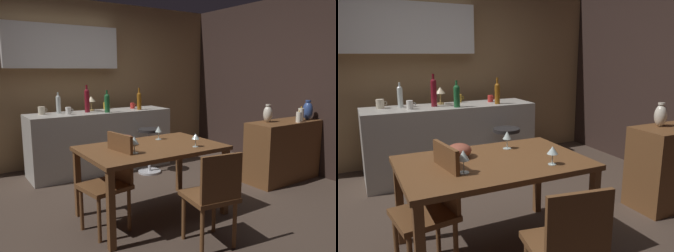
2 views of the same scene
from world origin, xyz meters
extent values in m
plane|color=#47382D|center=(0.00, 0.00, 0.00)|extent=(9.00, 9.00, 0.00)
cube|color=#9E7A51|center=(0.00, 2.10, 1.30)|extent=(5.20, 0.10, 2.60)
cube|color=white|center=(-0.30, 1.98, 1.85)|extent=(1.70, 0.32, 0.64)
cube|color=#33231E|center=(2.55, 0.30, 1.30)|extent=(0.10, 4.40, 2.60)
cube|color=brown|center=(-0.14, -0.39, 0.72)|extent=(1.39, 0.92, 0.04)
cube|color=brown|center=(-0.79, 0.02, 0.35)|extent=(0.06, 0.06, 0.70)
cube|color=brown|center=(0.50, 0.02, 0.35)|extent=(0.06, 0.06, 0.70)
cube|color=brown|center=(-0.79, -0.79, 0.35)|extent=(0.06, 0.06, 0.70)
cube|color=brown|center=(0.50, -0.79, 0.35)|extent=(0.06, 0.06, 0.70)
cube|color=#B2ADA3|center=(0.06, 1.40, 0.45)|extent=(2.10, 0.60, 0.90)
cube|color=brown|center=(1.94, -0.43, 0.41)|extent=(1.10, 0.44, 0.82)
cube|color=brown|center=(-0.69, -0.44, 0.44)|extent=(0.45, 0.45, 0.04)
cube|color=brown|center=(-0.51, -0.41, 0.67)|extent=(0.08, 0.38, 0.48)
cylinder|color=brown|center=(-0.82, -0.62, 0.21)|extent=(0.04, 0.04, 0.42)
cylinder|color=brown|center=(-0.87, -0.30, 0.21)|extent=(0.04, 0.04, 0.42)
cylinder|color=brown|center=(-0.51, -0.57, 0.21)|extent=(0.04, 0.04, 0.42)
cylinder|color=brown|center=(-0.55, -0.25, 0.21)|extent=(0.04, 0.04, 0.42)
cube|color=brown|center=(-0.04, -1.16, 0.43)|extent=(0.46, 0.46, 0.04)
cube|color=brown|center=(-0.07, -1.34, 0.64)|extent=(0.38, 0.09, 0.41)
cylinder|color=brown|center=(-0.18, -0.98, 0.21)|extent=(0.04, 0.04, 0.41)
cylinder|color=brown|center=(0.14, -1.03, 0.21)|extent=(0.04, 0.04, 0.41)
cylinder|color=brown|center=(-0.23, -1.30, 0.21)|extent=(0.04, 0.04, 0.41)
cylinder|color=brown|center=(0.09, -1.35, 0.21)|extent=(0.04, 0.04, 0.41)
cylinder|color=#262323|center=(0.59, 0.88, 0.64)|extent=(0.32, 0.32, 0.04)
cylinder|color=silver|center=(0.59, 0.88, 0.32)|extent=(0.04, 0.04, 0.62)
cylinder|color=silver|center=(0.59, 0.88, 0.01)|extent=(0.34, 0.34, 0.03)
cylinder|color=silver|center=(0.09, -0.15, 0.74)|extent=(0.07, 0.07, 0.00)
cylinder|color=silver|center=(0.09, -0.15, 0.78)|extent=(0.01, 0.01, 0.08)
cone|color=silver|center=(0.09, -0.15, 0.86)|extent=(0.07, 0.07, 0.07)
cylinder|color=silver|center=(-0.43, -0.55, 0.74)|extent=(0.07, 0.07, 0.00)
cylinder|color=silver|center=(-0.43, -0.55, 0.79)|extent=(0.01, 0.01, 0.09)
cone|color=silver|center=(-0.43, -0.55, 0.87)|extent=(0.08, 0.08, 0.07)
cylinder|color=silver|center=(0.21, -0.66, 0.74)|extent=(0.06, 0.06, 0.00)
cylinder|color=silver|center=(0.21, -0.66, 0.78)|extent=(0.01, 0.01, 0.08)
cone|color=silver|center=(0.21, -0.66, 0.85)|extent=(0.08, 0.08, 0.06)
ellipsoid|color=#9E4C38|center=(-0.35, -0.20, 0.79)|extent=(0.19, 0.19, 0.11)
cylinder|color=silver|center=(-0.52, 1.51, 1.01)|extent=(0.06, 0.06, 0.22)
sphere|color=silver|center=(-0.52, 1.51, 1.12)|extent=(0.06, 0.06, 0.06)
cylinder|color=silver|center=(-0.52, 1.51, 1.17)|extent=(0.02, 0.02, 0.06)
cylinder|color=#8C5114|center=(0.64, 1.26, 1.02)|extent=(0.07, 0.07, 0.23)
sphere|color=#8C5114|center=(0.64, 1.26, 1.13)|extent=(0.07, 0.07, 0.07)
cylinder|color=#8C5114|center=(0.64, 1.26, 1.19)|extent=(0.03, 0.03, 0.08)
cylinder|color=maroon|center=(-0.14, 1.40, 1.05)|extent=(0.07, 0.07, 0.30)
sphere|color=maroon|center=(-0.14, 1.40, 1.20)|extent=(0.07, 0.07, 0.07)
cylinder|color=maroon|center=(-0.14, 1.40, 1.26)|extent=(0.03, 0.03, 0.07)
cylinder|color=#1E592D|center=(0.09, 1.22, 1.01)|extent=(0.08, 0.08, 0.23)
sphere|color=#1E592D|center=(0.09, 1.22, 1.13)|extent=(0.08, 0.08, 0.08)
cylinder|color=#1E592D|center=(0.09, 1.22, 1.19)|extent=(0.03, 0.03, 0.07)
cylinder|color=beige|center=(-0.75, 1.53, 0.95)|extent=(0.09, 0.09, 0.11)
torus|color=beige|center=(-0.69, 1.53, 0.96)|extent=(0.05, 0.01, 0.05)
cylinder|color=red|center=(0.63, 1.46, 0.94)|extent=(0.07, 0.07, 0.09)
torus|color=red|center=(0.68, 1.46, 0.95)|extent=(0.05, 0.01, 0.05)
cylinder|color=white|center=(-0.45, 1.31, 0.95)|extent=(0.07, 0.07, 0.10)
torus|color=white|center=(-0.40, 1.31, 0.96)|extent=(0.05, 0.01, 0.05)
cylinder|color=gold|center=(0.24, 1.62, 0.95)|extent=(0.07, 0.07, 0.11)
torus|color=gold|center=(0.29, 1.62, 0.96)|extent=(0.05, 0.01, 0.05)
cylinder|color=#A58447|center=(-0.03, 1.53, 0.91)|extent=(0.08, 0.08, 0.02)
cylinder|color=#A58447|center=(-0.03, 1.53, 0.98)|extent=(0.02, 0.02, 0.12)
cone|color=beige|center=(-0.03, 1.53, 1.08)|extent=(0.12, 0.12, 0.08)
cylinder|color=white|center=(2.16, -0.52, 0.91)|extent=(0.07, 0.07, 0.17)
ellipsoid|color=yellow|center=(2.16, -0.52, 1.00)|extent=(0.01, 0.01, 0.03)
cylinder|color=white|center=(2.02, -0.58, 0.89)|extent=(0.07, 0.07, 0.14)
ellipsoid|color=yellow|center=(2.02, -0.58, 0.97)|extent=(0.01, 0.01, 0.03)
ellipsoid|color=#334C8C|center=(2.33, -0.51, 0.95)|extent=(0.13, 0.13, 0.25)
cylinder|color=#334C8C|center=(2.33, -0.51, 1.08)|extent=(0.07, 0.07, 0.02)
ellipsoid|color=beige|center=(1.69, -0.34, 0.93)|extent=(0.12, 0.12, 0.22)
cylinder|color=beige|center=(1.69, -0.34, 1.05)|extent=(0.07, 0.07, 0.02)
camera|label=1|loc=(-1.86, -3.20, 1.51)|focal=35.43mm
camera|label=2|loc=(-1.09, -2.58, 1.53)|focal=35.45mm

